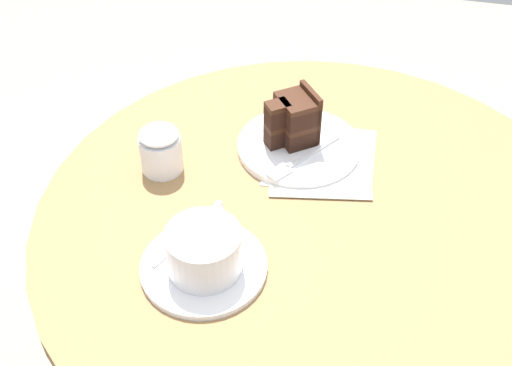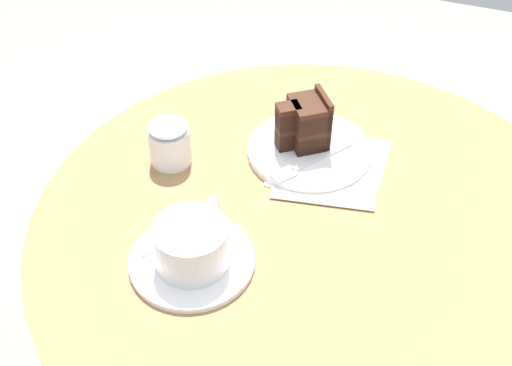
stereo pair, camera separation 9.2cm
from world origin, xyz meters
name	(u,v)px [view 2 (the right image)]	position (x,y,z in m)	size (l,w,h in m)	color
cafe_table	(313,267)	(0.00, 0.00, 0.58)	(0.83, 0.83, 0.69)	olive
saucer	(192,260)	(-0.14, 0.13, 0.69)	(0.17, 0.17, 0.01)	white
coffee_cup	(192,243)	(-0.14, 0.13, 0.73)	(0.13, 0.10, 0.06)	white
teaspoon	(180,229)	(-0.10, 0.17, 0.70)	(0.10, 0.05, 0.00)	silver
cake_plate	(309,150)	(0.13, 0.06, 0.70)	(0.20, 0.20, 0.01)	white
cake_slice	(306,123)	(0.14, 0.07, 0.74)	(0.08, 0.09, 0.09)	black
fork	(304,166)	(0.09, 0.05, 0.70)	(0.13, 0.10, 0.00)	silver
napkin	(328,166)	(0.11, 0.02, 0.69)	(0.20, 0.18, 0.00)	silver
sugar_pot	(170,142)	(0.04, 0.25, 0.73)	(0.06, 0.06, 0.08)	white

